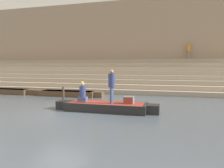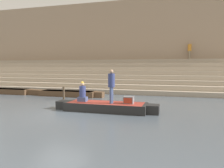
{
  "view_description": "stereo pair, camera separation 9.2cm",
  "coord_description": "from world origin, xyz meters",
  "px_view_note": "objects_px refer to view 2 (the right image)",
  "views": [
    {
      "loc": [
        5.29,
        -9.7,
        2.37
      ],
      "look_at": [
        1.93,
        2.51,
        1.35
      ],
      "focal_mm": 35.0,
      "sensor_mm": 36.0,
      "label": 1
    },
    {
      "loc": [
        5.38,
        -9.67,
        2.37
      ],
      "look_at": [
        1.93,
        2.51,
        1.35
      ],
      "focal_mm": 35.0,
      "sensor_mm": 36.0,
      "label": 2
    }
  ],
  "objects_px": {
    "person_standing": "(111,84)",
    "moored_boat_shore": "(68,93)",
    "moored_boat_distant": "(7,91)",
    "person_rowing": "(83,93)",
    "tv_set": "(129,100)",
    "rowboat_main": "(106,106)",
    "person_on_steps": "(190,50)",
    "mooring_post": "(64,93)"
  },
  "relations": [
    {
      "from": "moored_boat_distant",
      "to": "mooring_post",
      "type": "bearing_deg",
      "value": -9.36
    },
    {
      "from": "person_standing",
      "to": "moored_boat_distant",
      "type": "relative_size",
      "value": 0.3
    },
    {
      "from": "person_standing",
      "to": "tv_set",
      "type": "relative_size",
      "value": 3.44
    },
    {
      "from": "tv_set",
      "to": "moored_boat_distant",
      "type": "height_order",
      "value": "tv_set"
    },
    {
      "from": "person_standing",
      "to": "moored_boat_shore",
      "type": "xyz_separation_m",
      "value": [
        -5.05,
        4.91,
        -1.24
      ]
    },
    {
      "from": "person_on_steps",
      "to": "rowboat_main",
      "type": "bearing_deg",
      "value": 63.69
    },
    {
      "from": "tv_set",
      "to": "person_on_steps",
      "type": "relative_size",
      "value": 0.31
    },
    {
      "from": "person_standing",
      "to": "person_rowing",
      "type": "xyz_separation_m",
      "value": [
        -1.72,
        0.21,
        -0.57
      ]
    },
    {
      "from": "person_standing",
      "to": "tv_set",
      "type": "height_order",
      "value": "person_standing"
    },
    {
      "from": "person_standing",
      "to": "person_on_steps",
      "type": "distance_m",
      "value": 13.42
    },
    {
      "from": "moored_boat_distant",
      "to": "moored_boat_shore",
      "type": "bearing_deg",
      "value": 4.45
    },
    {
      "from": "tv_set",
      "to": "moored_boat_shore",
      "type": "bearing_deg",
      "value": 136.26
    },
    {
      "from": "moored_boat_shore",
      "to": "person_rowing",
      "type": "bearing_deg",
      "value": -56.53
    },
    {
      "from": "moored_boat_shore",
      "to": "person_on_steps",
      "type": "relative_size",
      "value": 3.67
    },
    {
      "from": "person_rowing",
      "to": "tv_set",
      "type": "relative_size",
      "value": 2.16
    },
    {
      "from": "person_rowing",
      "to": "moored_boat_shore",
      "type": "xyz_separation_m",
      "value": [
        -3.33,
        4.7,
        -0.67
      ]
    },
    {
      "from": "person_rowing",
      "to": "person_on_steps",
      "type": "xyz_separation_m",
      "value": [
        6.29,
        12.14,
        3.16
      ]
    },
    {
      "from": "rowboat_main",
      "to": "mooring_post",
      "type": "xyz_separation_m",
      "value": [
        -4.2,
        3.17,
        0.22
      ]
    },
    {
      "from": "person_standing",
      "to": "moored_boat_distant",
      "type": "xyz_separation_m",
      "value": [
        -10.97,
        4.97,
        -1.24
      ]
    },
    {
      "from": "person_standing",
      "to": "person_on_steps",
      "type": "height_order",
      "value": "person_on_steps"
    },
    {
      "from": "tv_set",
      "to": "person_on_steps",
      "type": "xyz_separation_m",
      "value": [
        3.69,
        12.17,
        3.42
      ]
    },
    {
      "from": "rowboat_main",
      "to": "person_rowing",
      "type": "distance_m",
      "value": 1.51
    },
    {
      "from": "person_rowing",
      "to": "moored_boat_distant",
      "type": "relative_size",
      "value": 0.19
    },
    {
      "from": "person_on_steps",
      "to": "person_rowing",
      "type": "bearing_deg",
      "value": 58.3
    },
    {
      "from": "moored_boat_shore",
      "to": "moored_boat_distant",
      "type": "distance_m",
      "value": 5.92
    },
    {
      "from": "person_standing",
      "to": "moored_boat_shore",
      "type": "height_order",
      "value": "person_standing"
    },
    {
      "from": "rowboat_main",
      "to": "person_standing",
      "type": "relative_size",
      "value": 3.18
    },
    {
      "from": "rowboat_main",
      "to": "moored_boat_distant",
      "type": "bearing_deg",
      "value": 157.0
    },
    {
      "from": "moored_boat_shore",
      "to": "rowboat_main",
      "type": "bearing_deg",
      "value": -47.19
    },
    {
      "from": "rowboat_main",
      "to": "moored_boat_shore",
      "type": "bearing_deg",
      "value": 136.03
    },
    {
      "from": "person_standing",
      "to": "moored_boat_distant",
      "type": "bearing_deg",
      "value": 153.66
    },
    {
      "from": "person_rowing",
      "to": "moored_boat_shore",
      "type": "distance_m",
      "value": 5.8
    },
    {
      "from": "person_standing",
      "to": "person_rowing",
      "type": "distance_m",
      "value": 1.83
    },
    {
      "from": "moored_boat_distant",
      "to": "person_on_steps",
      "type": "bearing_deg",
      "value": 30.44
    },
    {
      "from": "person_standing",
      "to": "rowboat_main",
      "type": "bearing_deg",
      "value": 153.59
    },
    {
      "from": "moored_boat_distant",
      "to": "rowboat_main",
      "type": "bearing_deg",
      "value": -19.37
    },
    {
      "from": "moored_boat_shore",
      "to": "moored_boat_distant",
      "type": "relative_size",
      "value": 1.03
    },
    {
      "from": "tv_set",
      "to": "mooring_post",
      "type": "bearing_deg",
      "value": 144.79
    },
    {
      "from": "person_rowing",
      "to": "moored_boat_distant",
      "type": "distance_m",
      "value": 10.42
    },
    {
      "from": "moored_boat_distant",
      "to": "person_on_steps",
      "type": "xyz_separation_m",
      "value": [
        15.53,
        7.38,
        3.83
      ]
    },
    {
      "from": "person_standing",
      "to": "person_rowing",
      "type": "height_order",
      "value": "person_standing"
    },
    {
      "from": "tv_set",
      "to": "moored_boat_shore",
      "type": "relative_size",
      "value": 0.09
    }
  ]
}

